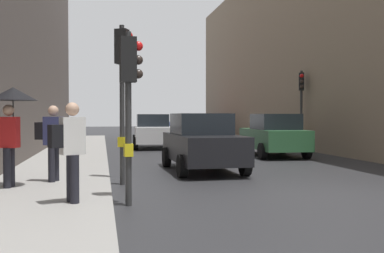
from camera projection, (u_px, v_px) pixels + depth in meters
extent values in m
plane|color=#28282B|center=(335.00, 194.00, 9.59)|extent=(120.00, 120.00, 0.00)
cube|color=gray|center=(64.00, 166.00, 14.26)|extent=(2.75, 40.00, 0.16)
cube|color=gray|center=(375.00, 51.00, 26.00)|extent=(12.00, 35.19, 10.86)
cylinder|color=#2D2D2D|center=(128.00, 119.00, 8.36)|extent=(0.12, 0.12, 3.26)
cube|color=black|center=(128.00, 60.00, 8.33)|extent=(0.32, 0.26, 0.84)
cube|color=yellow|center=(128.00, 150.00, 8.37)|extent=(0.17, 0.21, 0.24)
sphere|color=red|center=(138.00, 46.00, 8.37)|extent=(0.18, 0.18, 0.18)
sphere|color=#2D231E|center=(138.00, 60.00, 8.38)|extent=(0.18, 0.18, 0.18)
sphere|color=#2D231E|center=(138.00, 74.00, 8.39)|extent=(0.18, 0.18, 0.18)
cylinder|color=#2D2D2D|center=(122.00, 105.00, 10.91)|extent=(0.12, 0.12, 3.90)
cube|color=black|center=(122.00, 47.00, 10.87)|extent=(0.38, 0.35, 0.84)
cube|color=yellow|center=(122.00, 142.00, 10.93)|extent=(0.23, 0.25, 0.24)
sphere|color=red|center=(129.00, 35.00, 10.81)|extent=(0.18, 0.18, 0.18)
sphere|color=#2D231E|center=(129.00, 46.00, 10.82)|extent=(0.18, 0.18, 0.18)
sphere|color=#2D231E|center=(129.00, 57.00, 10.83)|extent=(0.18, 0.18, 0.18)
cylinder|color=#2D2D2D|center=(301.00, 111.00, 21.26)|extent=(0.12, 0.12, 3.83)
cube|color=black|center=(301.00, 82.00, 21.22)|extent=(0.33, 0.37, 0.84)
cube|color=yellow|center=(301.00, 129.00, 21.28)|extent=(0.25, 0.22, 0.24)
sphere|color=red|center=(302.00, 76.00, 21.03)|extent=(0.18, 0.18, 0.18)
sphere|color=#2D231E|center=(302.00, 81.00, 21.04)|extent=(0.18, 0.18, 0.18)
sphere|color=#2D231E|center=(302.00, 87.00, 21.04)|extent=(0.18, 0.18, 0.18)
cube|color=#2D6038|center=(273.00, 139.00, 18.63)|extent=(2.00, 4.28, 0.80)
cube|color=black|center=(275.00, 122.00, 18.37)|extent=(1.69, 2.07, 0.64)
cylinder|color=black|center=(244.00, 146.00, 19.84)|extent=(0.25, 0.65, 0.64)
cylinder|color=black|center=(282.00, 146.00, 20.11)|extent=(0.25, 0.65, 0.64)
cylinder|color=black|center=(262.00, 151.00, 17.17)|extent=(0.25, 0.65, 0.64)
cylinder|color=black|center=(307.00, 151.00, 17.44)|extent=(0.25, 0.65, 0.64)
cube|color=red|center=(199.00, 128.00, 33.77)|extent=(1.93, 4.25, 0.80)
cube|color=black|center=(199.00, 119.00, 33.50)|extent=(1.66, 2.05, 0.64)
cylinder|color=black|center=(184.00, 133.00, 34.96)|extent=(0.24, 0.65, 0.64)
cylinder|color=black|center=(207.00, 133.00, 35.26)|extent=(0.24, 0.65, 0.64)
cylinder|color=black|center=(190.00, 134.00, 32.30)|extent=(0.24, 0.65, 0.64)
cylinder|color=black|center=(214.00, 134.00, 32.60)|extent=(0.24, 0.65, 0.64)
cube|color=silver|center=(153.00, 134.00, 23.23)|extent=(2.03, 4.29, 0.80)
cube|color=black|center=(152.00, 120.00, 23.46)|extent=(1.71, 2.09, 0.64)
cylinder|color=black|center=(172.00, 143.00, 22.03)|extent=(0.26, 0.65, 0.64)
cylinder|color=black|center=(136.00, 144.00, 21.77)|extent=(0.26, 0.65, 0.64)
cylinder|color=black|center=(168.00, 140.00, 24.70)|extent=(0.26, 0.65, 0.64)
cylinder|color=black|center=(135.00, 141.00, 24.45)|extent=(0.26, 0.65, 0.64)
cube|color=black|center=(203.00, 147.00, 13.63)|extent=(1.87, 4.23, 0.80)
cube|color=black|center=(201.00, 124.00, 13.85)|extent=(1.63, 2.03, 0.64)
cylinder|color=black|center=(245.00, 165.00, 12.51)|extent=(0.23, 0.64, 0.64)
cylinder|color=black|center=(182.00, 166.00, 12.12)|extent=(0.23, 0.64, 0.64)
cylinder|color=black|center=(219.00, 156.00, 15.15)|extent=(0.23, 0.64, 0.64)
cylinder|color=black|center=(167.00, 157.00, 14.76)|extent=(0.23, 0.64, 0.64)
cube|color=navy|center=(181.00, 127.00, 38.88)|extent=(1.82, 4.21, 0.80)
cube|color=black|center=(182.00, 118.00, 38.62)|extent=(1.61, 2.01, 0.64)
cylinder|color=black|center=(169.00, 131.00, 40.03)|extent=(0.22, 0.64, 0.64)
cylinder|color=black|center=(188.00, 131.00, 40.40)|extent=(0.22, 0.64, 0.64)
cylinder|color=black|center=(174.00, 132.00, 37.39)|extent=(0.22, 0.64, 0.64)
cylinder|color=black|center=(195.00, 132.00, 37.75)|extent=(0.22, 0.64, 0.64)
cylinder|color=black|center=(11.00, 167.00, 9.64)|extent=(0.16, 0.16, 0.85)
cylinder|color=black|center=(7.00, 168.00, 9.44)|extent=(0.16, 0.16, 0.85)
cube|color=red|center=(9.00, 132.00, 9.52)|extent=(0.45, 0.34, 0.66)
sphere|color=tan|center=(9.00, 110.00, 9.51)|extent=(0.24, 0.24, 0.24)
cylinder|color=black|center=(13.00, 121.00, 9.52)|extent=(0.02, 0.02, 0.90)
cone|color=black|center=(13.00, 94.00, 9.50)|extent=(1.00, 1.00, 0.28)
cylinder|color=black|center=(71.00, 178.00, 7.97)|extent=(0.16, 0.16, 0.85)
cylinder|color=black|center=(75.00, 179.00, 7.80)|extent=(0.16, 0.16, 0.85)
cube|color=silver|center=(72.00, 136.00, 7.87)|extent=(0.47, 0.39, 0.66)
sphere|color=tan|center=(72.00, 109.00, 7.86)|extent=(0.24, 0.24, 0.24)
cube|color=black|center=(55.00, 136.00, 7.71)|extent=(0.29, 0.33, 0.40)
cylinder|color=black|center=(56.00, 163.00, 10.49)|extent=(0.16, 0.16, 0.85)
cylinder|color=black|center=(52.00, 164.00, 10.29)|extent=(0.16, 0.16, 0.85)
cube|color=navy|center=(53.00, 131.00, 10.37)|extent=(0.47, 0.38, 0.66)
sphere|color=tan|center=(53.00, 111.00, 10.36)|extent=(0.24, 0.24, 0.24)
cube|color=black|center=(41.00, 131.00, 10.42)|extent=(0.29, 0.33, 0.40)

